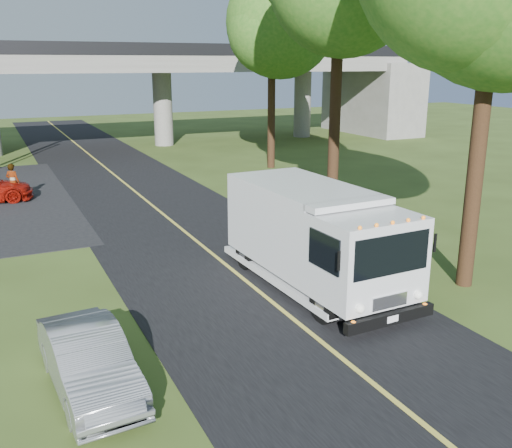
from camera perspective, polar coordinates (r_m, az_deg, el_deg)
ground at (r=13.35m, az=5.94°, el=-11.25°), size 120.00×120.00×0.00m
road at (r=21.90m, az=-7.71°, el=-0.33°), size 7.00×90.00×0.02m
lane_line at (r=21.90m, az=-7.71°, el=-0.28°), size 0.12×90.00×0.01m
overpass at (r=42.58m, az=-17.37°, el=13.15°), size 54.00×10.00×7.30m
tree_right_far at (r=33.77m, az=2.08°, el=19.66°), size 5.77×5.67×10.99m
step_van at (r=15.68m, az=5.84°, el=-1.05°), size 2.69×6.77×2.81m
silver_sedan at (r=11.54m, az=-16.37°, el=-13.03°), size 1.56×3.82×1.23m
pedestrian at (r=28.09m, az=-23.14°, el=3.89°), size 0.74×0.69×1.70m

